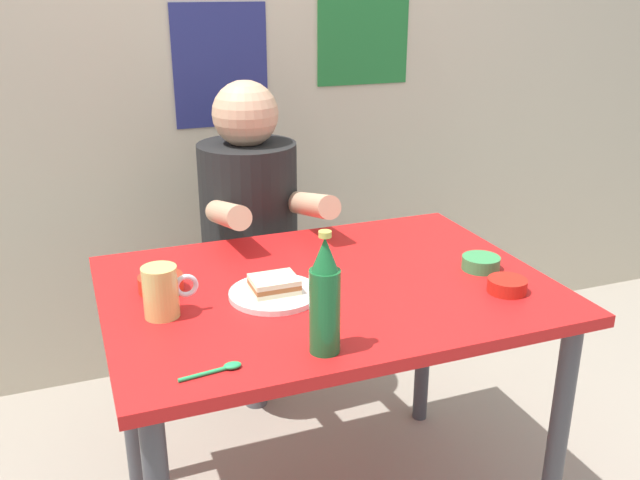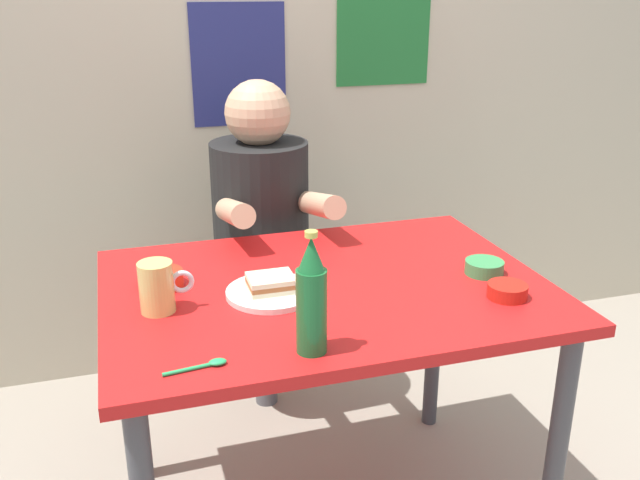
{
  "view_description": "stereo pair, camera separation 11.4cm",
  "coord_description": "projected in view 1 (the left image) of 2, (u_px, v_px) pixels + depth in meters",
  "views": [
    {
      "loc": [
        -0.58,
        -1.47,
        1.45
      ],
      "look_at": [
        0.0,
        0.05,
        0.84
      ],
      "focal_mm": 38.68,
      "sensor_mm": 36.0,
      "label": 1
    },
    {
      "loc": [
        -0.47,
        -1.51,
        1.45
      ],
      "look_at": [
        0.0,
        0.05,
        0.84
      ],
      "focal_mm": 38.68,
      "sensor_mm": 36.0,
      "label": 2
    }
  ],
  "objects": [
    {
      "name": "wall_back",
      "position": [
        220.0,
        28.0,
        2.46
      ],
      "size": [
        4.4,
        0.09,
        2.6
      ],
      "color": "#BCB299",
      "rests_on": "ground"
    },
    {
      "name": "dining_table",
      "position": [
        327.0,
        317.0,
        1.77
      ],
      "size": [
        1.1,
        0.8,
        0.74
      ],
      "color": "red",
      "rests_on": "ground"
    },
    {
      "name": "stool",
      "position": [
        253.0,
        318.0,
        2.41
      ],
      "size": [
        0.34,
        0.34,
        0.45
      ],
      "color": "#4C4C51",
      "rests_on": "ground"
    },
    {
      "name": "person_seated",
      "position": [
        250.0,
        206.0,
        2.26
      ],
      "size": [
        0.33,
        0.56,
        0.72
      ],
      "color": "black",
      "rests_on": "stool"
    },
    {
      "name": "plate_orange",
      "position": [
        274.0,
        294.0,
        1.66
      ],
      "size": [
        0.22,
        0.22,
        0.01
      ],
      "primitive_type": "cylinder",
      "color": "silver",
      "rests_on": "dining_table"
    },
    {
      "name": "sandwich",
      "position": [
        274.0,
        284.0,
        1.65
      ],
      "size": [
        0.11,
        0.09,
        0.04
      ],
      "color": "beige",
      "rests_on": "plate_orange"
    },
    {
      "name": "beer_mug",
      "position": [
        162.0,
        292.0,
        1.55
      ],
      "size": [
        0.13,
        0.08,
        0.12
      ],
      "color": "#D1BC66",
      "rests_on": "dining_table"
    },
    {
      "name": "beer_bottle",
      "position": [
        325.0,
        299.0,
        1.38
      ],
      "size": [
        0.06,
        0.06,
        0.26
      ],
      "color": "#19602D",
      "rests_on": "dining_table"
    },
    {
      "name": "sambal_bowl_red",
      "position": [
        507.0,
        285.0,
        1.68
      ],
      "size": [
        0.1,
        0.1,
        0.03
      ],
      "color": "#B21E14",
      "rests_on": "dining_table"
    },
    {
      "name": "sauce_bowl_chili",
      "position": [
        161.0,
        282.0,
        1.69
      ],
      "size": [
        0.11,
        0.11,
        0.04
      ],
      "color": "red",
      "rests_on": "dining_table"
    },
    {
      "name": "dip_bowl_green",
      "position": [
        481.0,
        262.0,
        1.82
      ],
      "size": [
        0.1,
        0.1,
        0.03
      ],
      "color": "#388C4C",
      "rests_on": "dining_table"
    },
    {
      "name": "spoon",
      "position": [
        222.0,
        369.0,
        1.34
      ],
      "size": [
        0.13,
        0.03,
        0.01
      ],
      "color": "#26A559",
      "rests_on": "dining_table"
    }
  ]
}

